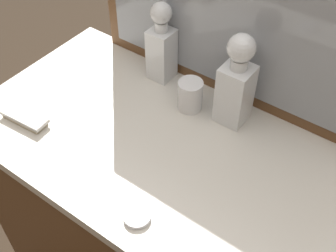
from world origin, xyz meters
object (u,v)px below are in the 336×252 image
object	(u,v)px
crystal_tumbler_rear	(190,96)
silver_brush_center	(25,118)
porcelain_dish	(137,217)
crystal_decanter_far_right	(236,88)
crystal_decanter_rear	(162,49)

from	to	relation	value
crystal_tumbler_rear	silver_brush_center	size ratio (longest dim) A/B	0.62
crystal_tumbler_rear	porcelain_dish	size ratio (longest dim) A/B	1.44
crystal_decanter_far_right	silver_brush_center	world-z (taller)	crystal_decanter_far_right
crystal_decanter_rear	crystal_decanter_far_right	bearing A→B (deg)	-7.36
crystal_tumbler_rear	crystal_decanter_rear	bearing A→B (deg)	155.80
crystal_decanter_rear	porcelain_dish	world-z (taller)	crystal_decanter_rear
crystal_decanter_far_right	silver_brush_center	xyz separation A→B (m)	(-0.47, -0.36, -0.10)
silver_brush_center	porcelain_dish	distance (m)	0.47
silver_brush_center	porcelain_dish	world-z (taller)	silver_brush_center
crystal_decanter_rear	crystal_decanter_far_right	distance (m)	0.28
silver_brush_center	crystal_decanter_far_right	bearing A→B (deg)	37.35
crystal_decanter_rear	porcelain_dish	size ratio (longest dim) A/B	3.99
crystal_decanter_rear	crystal_decanter_far_right	xyz separation A→B (m)	(0.28, -0.04, 0.01)
crystal_tumbler_rear	silver_brush_center	xyz separation A→B (m)	(-0.35, -0.33, -0.03)
porcelain_dish	crystal_tumbler_rear	bearing A→B (deg)	106.36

